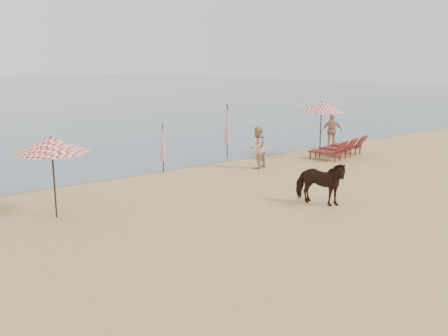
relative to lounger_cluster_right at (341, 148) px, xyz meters
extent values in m
plane|color=tan|center=(-9.05, -7.70, -0.44)|extent=(120.00, 120.00, 0.00)
cube|color=maroon|center=(-1.13, -0.05, -0.09)|extent=(0.98, 1.53, 0.08)
cube|color=maroon|center=(-0.95, -0.78, 0.20)|extent=(0.75, 0.61, 0.62)
cube|color=maroon|center=(-0.06, 0.22, -0.09)|extent=(0.98, 1.53, 0.08)
cube|color=maroon|center=(0.13, -0.51, 0.20)|extent=(0.75, 0.61, 0.62)
cube|color=maroon|center=(1.02, 0.49, -0.09)|extent=(0.98, 1.53, 0.08)
cube|color=maroon|center=(1.20, -0.24, 0.20)|extent=(0.75, 0.61, 0.62)
cylinder|color=black|center=(-13.98, -1.08, 0.66)|extent=(0.05, 0.05, 2.19)
cone|color=red|center=(-13.98, -1.08, 1.70)|extent=(2.09, 2.09, 0.45)
sphere|color=black|center=(-13.98, -1.08, 1.90)|extent=(0.08, 0.08, 0.08)
cylinder|color=black|center=(-0.92, 0.47, 0.78)|extent=(0.05, 0.05, 2.45)
cone|color=red|center=(-0.92, 0.47, 1.95)|extent=(2.17, 2.17, 0.49)
sphere|color=black|center=(-0.92, 0.47, 2.17)|extent=(0.09, 0.09, 0.09)
cylinder|color=black|center=(-8.42, 2.21, 0.57)|extent=(0.04, 0.04, 2.01)
cone|color=red|center=(-8.42, 2.21, 0.81)|extent=(0.25, 0.25, 1.51)
cylinder|color=black|center=(-4.33, 3.20, 0.83)|extent=(0.06, 0.06, 2.54)
cone|color=red|center=(-4.33, 3.20, 1.14)|extent=(0.31, 0.31, 1.91)
imported|color=black|center=(-6.93, -4.88, 0.28)|extent=(1.40, 1.86, 1.43)
imported|color=tan|center=(-4.84, 0.48, 0.45)|extent=(0.99, 0.84, 1.78)
imported|color=tan|center=(1.48, 1.81, 0.47)|extent=(1.11, 1.02, 1.82)
camera|label=1|loc=(-18.60, -15.12, 4.04)|focal=40.00mm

